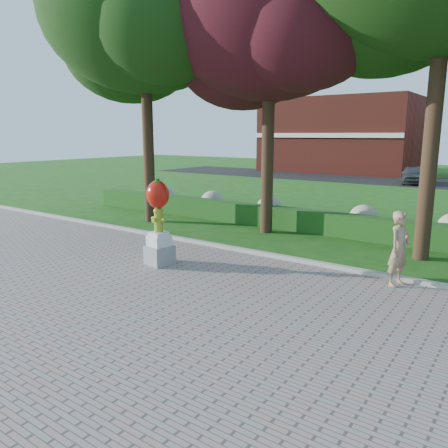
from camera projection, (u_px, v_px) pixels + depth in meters
name	position (u px, v px, depth m)	size (l,w,h in m)	color
ground	(213.00, 287.00, 10.40)	(100.00, 100.00, 0.00)	#1A4F13
walkway	(68.00, 354.00, 7.20)	(40.00, 14.00, 0.04)	gray
curb	(274.00, 256.00, 12.78)	(40.00, 0.18, 0.15)	#ADADA5
lawn_hedge	(328.00, 223.00, 15.91)	(24.00, 0.70, 0.80)	#144617
hydrangea_row	(353.00, 217.00, 16.35)	(20.10, 1.10, 0.99)	#A6A981
street	(436.00, 183.00, 32.76)	(50.00, 8.00, 0.02)	black
building_left	(339.00, 135.00, 42.52)	(14.00, 8.00, 7.00)	maroon
tree_far_left	(144.00, 19.00, 16.89)	(9.00, 7.68, 11.66)	black
tree_mid_left	(269.00, 24.00, 14.98)	(8.25, 7.04, 10.69)	black
hydrant_sculpture	(158.00, 219.00, 11.90)	(0.75, 0.75, 2.38)	gray
woman	(399.00, 249.00, 10.27)	(0.66, 0.43, 1.80)	#A07D5B
parked_car	(413.00, 175.00, 32.13)	(1.55, 3.86, 1.31)	#3C4044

